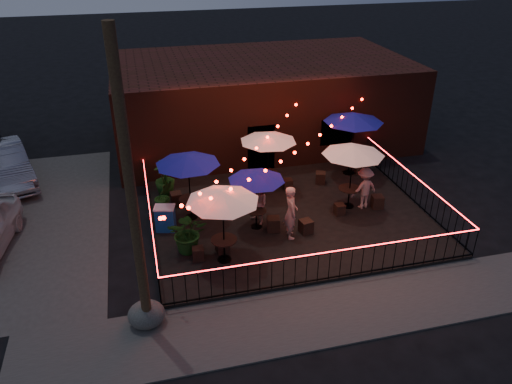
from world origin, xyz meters
TOP-DOWN VIEW (x-y plane):
  - ground at (0.00, 0.00)m, footprint 110.00×110.00m
  - patio at (0.00, 2.00)m, footprint 10.00×8.00m
  - sidewalk at (0.00, -3.25)m, footprint 18.00×2.50m
  - brick_building at (1.00, 9.99)m, footprint 14.00×8.00m
  - utility_pole at (-5.40, -2.60)m, footprint 0.26×0.26m
  - fence_front at (0.00, -2.00)m, footprint 10.00×0.04m
  - fence_left at (-5.00, 2.00)m, footprint 0.04×8.00m
  - fence_right at (5.00, 2.00)m, footprint 0.04×8.00m
  - festoon_lights at (-1.01, 1.70)m, footprint 10.02×8.72m
  - cafe_table_0 at (-2.85, -0.21)m, footprint 2.42×2.42m
  - cafe_table_1 at (-3.52, 2.70)m, footprint 2.91×2.91m
  - cafe_table_2 at (-1.37, 1.47)m, footprint 2.51×2.51m
  - cafe_table_3 at (-0.22, 4.14)m, footprint 2.72×2.72m
  - cafe_table_4 at (2.40, 2.04)m, footprint 2.94×2.94m
  - cafe_table_5 at (3.60, 4.75)m, footprint 3.28×3.28m
  - bistro_chair_0 at (-3.66, 0.03)m, footprint 0.39×0.39m
  - bistro_chair_1 at (-2.83, 0.27)m, footprint 0.45×0.45m
  - bistro_chair_2 at (-3.95, 3.80)m, footprint 0.44×0.44m
  - bistro_chair_3 at (-2.49, 3.91)m, footprint 0.45×0.45m
  - bistro_chair_4 at (-0.85, 1.10)m, footprint 0.51×0.51m
  - bistro_chair_5 at (0.21, 0.69)m, footprint 0.48×0.48m
  - bistro_chair_6 at (-0.68, 3.80)m, footprint 0.44×0.44m
  - bistro_chair_7 at (0.60, 3.99)m, footprint 0.38×0.38m
  - bistro_chair_8 at (1.84, 1.58)m, footprint 0.36×0.36m
  - bistro_chair_9 at (3.43, 1.70)m, footprint 0.48×0.48m
  - bistro_chair_10 at (2.07, 4.16)m, footprint 0.52×0.52m
  - bistro_chair_11 at (4.05, 4.57)m, footprint 0.46×0.46m
  - patron_a at (-0.39, 0.59)m, footprint 0.53×0.74m
  - patron_b at (-1.25, 1.73)m, footprint 0.81×0.91m
  - patron_c at (2.90, 1.86)m, footprint 1.15×0.80m
  - potted_shrub_a at (-3.87, 0.58)m, footprint 1.47×1.34m
  - potted_shrub_b at (-4.42, 3.35)m, footprint 0.85×0.76m
  - potted_shrub_c at (-4.26, 4.77)m, footprint 1.05×1.05m
  - cooler at (-4.50, 2.06)m, footprint 0.80×0.66m
  - boulder at (-5.43, -2.46)m, footprint 1.04×0.92m
  - car_silver at (-10.64, 7.78)m, footprint 3.19×5.17m

SIDE VIEW (x-z plane):
  - ground at x=0.00m, z-range 0.00..0.00m
  - sidewalk at x=0.00m, z-range 0.00..0.05m
  - patio at x=0.00m, z-range 0.00..0.15m
  - bistro_chair_3 at x=-2.49m, z-range 0.15..0.55m
  - bistro_chair_8 at x=1.84m, z-range 0.15..0.56m
  - bistro_chair_7 at x=0.60m, z-range 0.15..0.57m
  - bistro_chair_6 at x=-0.68m, z-range 0.15..0.57m
  - bistro_chair_0 at x=-3.66m, z-range 0.15..0.58m
  - boulder at x=-5.43m, z-range 0.00..0.74m
  - bistro_chair_11 at x=4.05m, z-range 0.15..0.59m
  - bistro_chair_10 at x=2.07m, z-range 0.15..0.62m
  - bistro_chair_1 at x=-2.83m, z-range 0.15..0.63m
  - bistro_chair_5 at x=0.21m, z-range 0.15..0.64m
  - bistro_chair_9 at x=3.43m, z-range 0.15..0.64m
  - bistro_chair_2 at x=-3.95m, z-range 0.15..0.64m
  - bistro_chair_4 at x=-0.85m, z-range 0.15..0.66m
  - cooler at x=-4.50m, z-range 0.16..1.08m
  - fence_front at x=0.00m, z-range 0.14..1.18m
  - fence_left at x=-5.00m, z-range 0.14..1.18m
  - fence_right at x=5.00m, z-range 0.14..1.18m
  - car_silver at x=-10.64m, z-range 0.00..1.61m
  - potted_shrub_b at x=-4.42m, z-range 0.15..1.46m
  - potted_shrub_a at x=-3.87m, z-range 0.15..1.56m
  - potted_shrub_c at x=-4.26m, z-range 0.15..1.57m
  - patron_b at x=-1.25m, z-range 0.15..1.70m
  - patron_c at x=2.90m, z-range 0.15..1.78m
  - patron_a at x=-0.39m, z-range 0.15..2.07m
  - brick_building at x=1.00m, z-range 0.00..4.00m
  - cafe_table_2 at x=-1.37m, z-range 1.05..3.23m
  - cafe_table_3 at x=-0.22m, z-range 1.17..3.63m
  - cafe_table_0 at x=-2.85m, z-range 1.19..3.70m
  - cafe_table_4 at x=2.40m, z-range 1.19..3.71m
  - cafe_table_1 at x=-3.52m, z-range 1.19..3.71m
  - festoon_lights at x=-1.01m, z-range 1.86..3.18m
  - cafe_table_5 at x=3.60m, z-range 1.28..4.02m
  - utility_pole at x=-5.40m, z-range 0.00..8.00m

